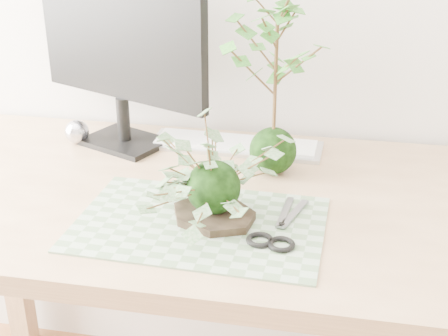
{
  "coord_description": "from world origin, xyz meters",
  "views": [
    {
      "loc": [
        0.2,
        0.13,
        1.31
      ],
      "look_at": [
        0.0,
        1.14,
        0.84
      ],
      "focal_mm": 50.0,
      "sensor_mm": 36.0,
      "label": 1
    }
  ],
  "objects": [
    {
      "name": "maple_kokedama",
      "position": [
        0.07,
        1.35,
        1.04
      ],
      "size": [
        0.29,
        0.29,
        0.42
      ],
      "rotation": [
        0.0,
        0.0,
        -0.35
      ],
      "color": "black",
      "rests_on": "desk"
    },
    {
      "name": "monitor",
      "position": [
        -0.3,
        1.45,
        0.98
      ],
      "size": [
        0.44,
        0.22,
        0.42
      ],
      "rotation": [
        0.0,
        0.0,
        -0.41
      ],
      "color": "black",
      "rests_on": "desk"
    },
    {
      "name": "scissors",
      "position": [
        0.11,
        1.07,
        0.75
      ],
      "size": [
        0.1,
        0.2,
        0.01
      ],
      "rotation": [
        0.0,
        0.0,
        -0.2
      ],
      "color": "gray",
      "rests_on": "cutting_mat"
    },
    {
      "name": "stone_dish",
      "position": [
        -0.02,
        1.12,
        0.75
      ],
      "size": [
        0.22,
        0.22,
        0.01
      ],
      "primitive_type": "cylinder",
      "rotation": [
        0.0,
        0.0,
        -0.41
      ],
      "color": "black",
      "rests_on": "cutting_mat"
    },
    {
      "name": "ivy_kokedama",
      "position": [
        -0.02,
        1.12,
        0.86
      ],
      "size": [
        0.36,
        0.36,
        0.2
      ],
      "rotation": [
        0.0,
        0.0,
        0.38
      ],
      "color": "black",
      "rests_on": "stone_dish"
    },
    {
      "name": "cutting_mat",
      "position": [
        -0.04,
        1.1,
        0.74
      ],
      "size": [
        0.46,
        0.32,
        0.0
      ],
      "primitive_type": "cube",
      "rotation": [
        0.0,
        0.0,
        -0.03
      ],
      "color": "#577850",
      "rests_on": "desk"
    },
    {
      "name": "foil_ball",
      "position": [
        -0.42,
        1.43,
        0.77
      ],
      "size": [
        0.06,
        0.06,
        0.06
      ],
      "primitive_type": "sphere",
      "color": "silver",
      "rests_on": "desk"
    },
    {
      "name": "desk",
      "position": [
        0.04,
        1.23,
        0.65
      ],
      "size": [
        1.6,
        0.7,
        0.74
      ],
      "color": "tan",
      "rests_on": "ground_plane"
    },
    {
      "name": "keyboard",
      "position": [
        -0.04,
        1.47,
        0.75
      ],
      "size": [
        0.41,
        0.13,
        0.02
      ],
      "rotation": [
        0.0,
        0.0,
        -0.03
      ],
      "color": "#BDBDC0",
      "rests_on": "desk"
    }
  ]
}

